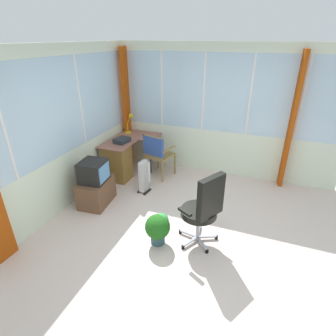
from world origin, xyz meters
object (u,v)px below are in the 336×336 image
Objects in this scene: desk_lamp at (131,120)px; paper_tray at (122,140)px; tv_remote at (146,135)px; space_heater at (145,176)px; wooden_armchair at (156,151)px; office_chair at (204,207)px; tv_on_stand at (95,185)px; potted_plant at (158,227)px; desk at (118,160)px.

desk_lamp is 1.40× the size of paper_tray.
tv_remote is 1.12m from space_heater.
paper_tray is 0.72m from wooden_armchair.
office_chair is 1.38× the size of tv_on_stand.
desk_lamp is at bearing 34.72° from potted_plant.
desk_lamp is 0.69m from paper_tray.
desk_lamp is 1.51m from space_heater.
tv_remote is 0.24× the size of space_heater.
office_chair is at bearing -122.15° from desk.
desk is 0.79m from wooden_armchair.
wooden_armchair is (-0.48, -0.79, -0.43)m from desk_lamp.
space_heater is at bearing 32.76° from potted_plant.
desk_lamp is 2.88m from potted_plant.
tv_remote reaches higher than potted_plant.
office_chair reaches higher than wooden_armchair.
paper_tray is at bearing 3.66° from tv_on_stand.
paper_tray is 0.93m from space_heater.
tv_on_stand is at bearing 177.92° from tv_remote.
desk_lamp is at bearing 46.09° from office_chair.
space_heater is at bearing -178.81° from wooden_armchair.
office_chair is (-1.60, -1.37, 0.03)m from wooden_armchair.
wooden_armchair is (0.16, -0.67, -0.20)m from paper_tray.
potted_plant is (-1.51, -1.50, -0.13)m from desk.
potted_plant is at bearing -145.28° from desk_lamp.
desk_lamp reaches higher than tv_remote.
space_heater is at bearing -143.19° from desk_lamp.
paper_tray is (-0.52, 0.28, 0.03)m from tv_remote.
desk is 0.79m from space_heater.
desk is at bearing 161.51° from paper_tray.
office_chair is (-1.96, -1.76, -0.13)m from tv_remote.
desk_lamp is 1.87m from tv_on_stand.
tv_remote is at bearing -28.55° from paper_tray.
wooden_armchair is 2.11m from office_chair.
office_chair is 0.71m from potted_plant.
tv_on_stand is (-0.97, -0.11, -0.05)m from desk.
desk_lamp reaches higher than tv_on_stand.
tv_on_stand is at bearing -176.34° from paper_tray.
office_chair is at bearing -125.16° from paper_tray.
space_heater is at bearing 53.42° from office_chair.
tv_remote reaches higher than desk.
desk is 0.81m from tv_remote.
tv_remote is 0.50× the size of paper_tray.
paper_tray reaches higher than space_heater.
office_chair is 1.75× the size of space_heater.
desk is 0.41m from paper_tray.
space_heater is (-0.43, -0.68, -0.46)m from paper_tray.
desk_lamp reaches higher than office_chair.
desk is 2.47m from office_chair.
desk_lamp is at bearing 58.69° from wooden_armchair.
desk is 2.76× the size of potted_plant.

